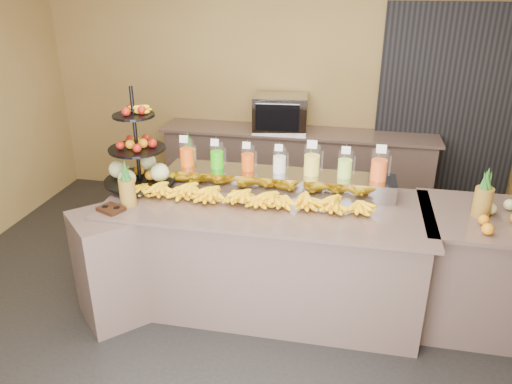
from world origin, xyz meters
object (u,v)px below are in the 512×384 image
(pitcher_tray, at_px, (279,181))
(condiment_caddy, at_px, (111,209))
(banana_heap, at_px, (246,194))
(oven_warmer, at_px, (280,113))
(fruit_stand, at_px, (142,162))
(right_fruit_pile, at_px, (506,217))

(pitcher_tray, relative_size, condiment_caddy, 10.00)
(pitcher_tray, relative_size, banana_heap, 0.93)
(banana_heap, relative_size, oven_warmer, 3.35)
(fruit_stand, xyz_separation_m, oven_warmer, (0.86, 1.82, -0.02))
(pitcher_tray, bearing_deg, banana_heap, -125.15)
(banana_heap, distance_m, right_fruit_pile, 1.86)
(fruit_stand, xyz_separation_m, right_fruit_pile, (2.77, -0.18, -0.14))
(banana_heap, bearing_deg, condiment_caddy, -159.99)
(pitcher_tray, xyz_separation_m, fruit_stand, (-1.11, -0.15, 0.14))
(oven_warmer, bearing_deg, condiment_caddy, -116.66)
(pitcher_tray, distance_m, condiment_caddy, 1.34)
(fruit_stand, distance_m, condiment_caddy, 0.54)
(pitcher_tray, height_order, fruit_stand, fruit_stand)
(condiment_caddy, bearing_deg, fruit_stand, 83.66)
(pitcher_tray, bearing_deg, fruit_stand, -172.57)
(fruit_stand, relative_size, oven_warmer, 1.40)
(fruit_stand, height_order, right_fruit_pile, fruit_stand)
(banana_heap, bearing_deg, pitcher_tray, 54.85)
(pitcher_tray, height_order, right_fruit_pile, right_fruit_pile)
(condiment_caddy, height_order, oven_warmer, oven_warmer)
(banana_heap, height_order, right_fruit_pile, right_fruit_pile)
(banana_heap, distance_m, condiment_caddy, 1.02)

